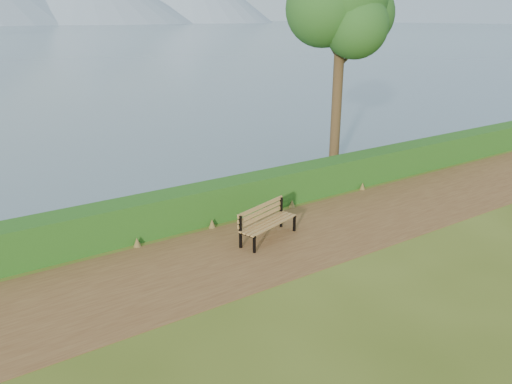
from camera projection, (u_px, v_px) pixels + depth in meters
ground at (291, 245)px, 12.35m from camera, size 140.00×140.00×0.00m
path at (284, 241)px, 12.58m from camera, size 40.00×3.40×0.01m
hedge at (236, 197)px, 14.22m from camera, size 32.00×0.85×1.00m
bench at (266, 220)px, 12.57m from camera, size 1.84×1.01×0.89m
tree at (342, 3)px, 16.75m from camera, size 4.03×3.40×7.76m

